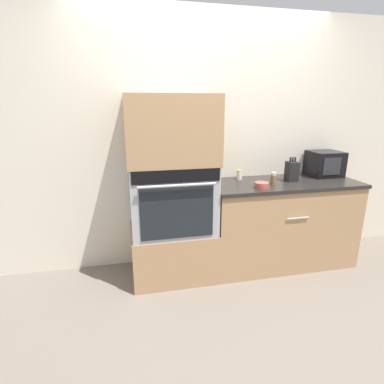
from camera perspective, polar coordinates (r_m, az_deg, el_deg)
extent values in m
plane|color=#6B6056|center=(2.95, 5.29, -17.17)|extent=(12.00, 12.00, 0.00)
cube|color=beige|center=(3.09, 2.35, 9.35)|extent=(8.00, 0.05, 2.50)
cube|color=#A87F56|center=(3.00, -3.66, -11.19)|extent=(0.78, 0.60, 0.48)
cube|color=#9EA0A5|center=(2.79, -3.87, -0.95)|extent=(0.76, 0.59, 0.64)
cube|color=black|center=(2.43, -2.93, 3.00)|extent=(0.73, 0.01, 0.11)
cube|color=orange|center=(2.43, -2.91, 2.98)|extent=(0.09, 0.00, 0.03)
cube|color=black|center=(2.52, -2.83, -3.87)|extent=(0.62, 0.01, 0.47)
cylinder|color=#9EA0A5|center=(2.42, -2.78, 1.24)|extent=(0.65, 0.02, 0.02)
cube|color=#A87F56|center=(2.67, -4.12, 11.75)|extent=(0.78, 0.60, 0.59)
cube|color=#A87F56|center=(3.27, 16.41, -5.90)|extent=(1.48, 0.60, 0.85)
cube|color=black|center=(3.13, 17.05, 1.63)|extent=(1.50, 0.63, 0.03)
cylinder|color=#B7B7BC|center=(2.95, 19.56, -4.69)|extent=(0.22, 0.01, 0.01)
cube|color=black|center=(3.51, 23.91, 4.96)|extent=(0.32, 0.29, 0.26)
cube|color=#28282B|center=(3.38, 25.11, 4.44)|extent=(0.20, 0.01, 0.18)
cube|color=black|center=(3.16, 18.47, 3.75)|extent=(0.10, 0.11, 0.20)
cylinder|color=black|center=(3.12, 18.25, 5.89)|extent=(0.02, 0.02, 0.04)
cylinder|color=black|center=(3.13, 18.66, 5.89)|extent=(0.02, 0.02, 0.04)
cylinder|color=black|center=(3.15, 19.07, 5.90)|extent=(0.02, 0.02, 0.04)
cylinder|color=#B24C42|center=(2.82, 13.10, 1.26)|extent=(0.13, 0.13, 0.05)
cylinder|color=silver|center=(3.11, 8.96, 3.08)|extent=(0.06, 0.06, 0.08)
cylinder|color=gold|center=(3.10, 9.00, 3.96)|extent=(0.05, 0.05, 0.02)
cylinder|color=brown|center=(2.98, 15.20, 2.28)|extent=(0.05, 0.05, 0.09)
cylinder|color=#B7B7BC|center=(2.96, 15.28, 3.38)|extent=(0.05, 0.05, 0.03)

